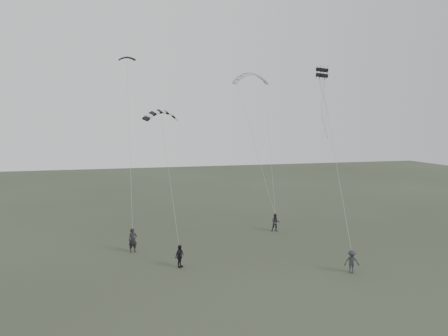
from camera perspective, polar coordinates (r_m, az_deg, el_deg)
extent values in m
plane|color=#2D3724|center=(33.00, 1.60, -12.32)|extent=(140.00, 140.00, 0.00)
imported|color=black|center=(36.11, -11.82, -9.22)|extent=(0.79, 0.61, 1.93)
imported|color=#29282E|center=(42.15, 6.76, -7.10)|extent=(0.94, 0.81, 1.68)
imported|color=black|center=(32.02, -5.81, -11.39)|extent=(0.95, 0.98, 1.64)
imported|color=#2A2B30|center=(32.00, 16.36, -11.65)|extent=(1.17, 0.87, 1.61)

